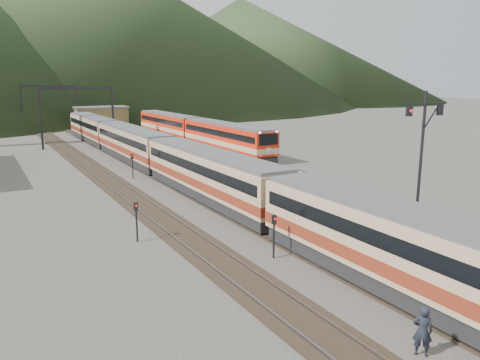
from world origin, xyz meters
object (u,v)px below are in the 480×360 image
second_train (194,131)px  worker (423,331)px  main_train (164,156)px  signal_mast (421,153)px

second_train → worker: second_train is taller
main_train → second_train: size_ratio=2.03×
main_train → signal_mast: bearing=-82.7°
main_train → second_train: bearing=58.9°
main_train → worker: bearing=-95.2°
main_train → second_train: main_train is taller
second_train → worker: 52.52m
second_train → signal_mast: 45.76m
main_train → signal_mast: 26.29m
worker → signal_mast: bearing=-93.1°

